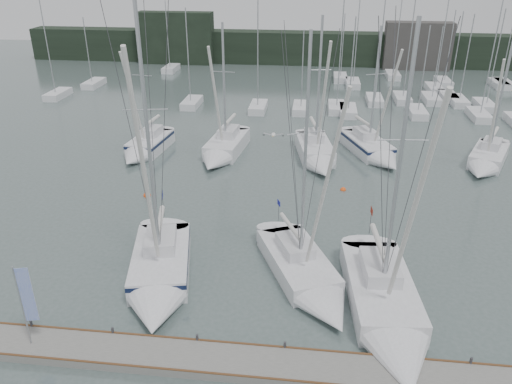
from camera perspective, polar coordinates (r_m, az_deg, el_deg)
ground at (r=26.87m, az=-0.46°, el=-11.76°), size 160.00×160.00×0.00m
dock at (r=23.00m, az=-2.13°, el=-18.88°), size 24.00×2.00×0.40m
far_treeline at (r=84.37m, az=5.09°, el=16.08°), size 90.00×4.00×5.00m
far_building_left at (r=85.21m, az=-9.12°, el=16.99°), size 12.00×3.00×8.00m
far_building_right at (r=83.59m, az=17.96°, el=15.61°), size 10.00×3.00×7.00m
mast_forest at (r=64.70m, az=11.94°, el=10.89°), size 59.12×25.96×14.74m
sailboat_near_left at (r=27.49m, az=-11.05°, el=-9.70°), size 4.91×9.61×16.12m
sailboat_near_center at (r=27.10m, az=6.28°, el=-10.27°), size 6.21×9.43×14.26m
sailboat_near_right at (r=25.34m, az=14.92°, el=-13.76°), size 4.07×11.00×15.22m
sailboat_mid_a at (r=45.73m, az=-12.64°, el=4.91°), size 3.44×7.62×11.53m
sailboat_mid_b at (r=44.07m, az=-3.93°, el=4.68°), size 3.69×8.89×12.18m
sailboat_mid_c at (r=43.14m, az=7.04°, el=4.11°), size 4.11×8.82×12.84m
sailboat_mid_d at (r=45.23m, az=13.36°, el=4.58°), size 5.56×8.83×11.93m
sailboat_mid_e at (r=46.00m, az=24.76°, el=3.15°), size 5.53×8.10×11.45m
buoy_b at (r=38.65m, az=9.92°, el=0.23°), size 0.44×0.44×0.44m
buoy_c at (r=38.03m, az=-12.33°, el=-0.43°), size 0.57×0.57×0.57m
dock_banner at (r=24.15m, az=-24.86°, el=-11.05°), size 0.62×0.20×4.13m
seagull at (r=25.96m, az=2.00°, el=6.56°), size 1.01×0.44×0.20m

